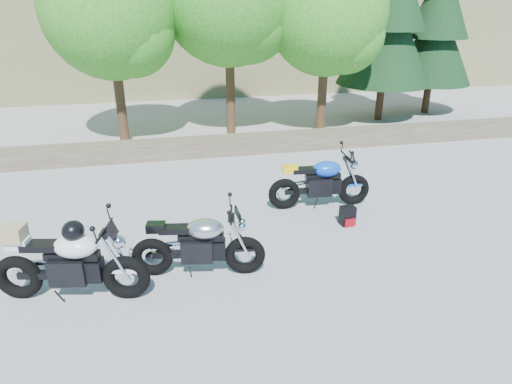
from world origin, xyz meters
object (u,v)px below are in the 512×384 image
backpack (348,216)px  silver_bike (199,245)px  blue_bike (321,183)px  white_bike (69,261)px

backpack → silver_bike: bearing=-165.5°
backpack → blue_bike: bearing=99.2°
white_bike → backpack: (4.80, 1.34, -0.43)m
silver_bike → white_bike: (-1.87, -0.24, 0.10)m
blue_bike → backpack: (0.25, -0.90, -0.35)m
blue_bike → white_bike: bearing=-150.4°
silver_bike → blue_bike: size_ratio=0.97×
silver_bike → backpack: (2.94, 1.10, -0.33)m
silver_bike → backpack: silver_bike is taller
blue_bike → silver_bike: bearing=-139.9°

